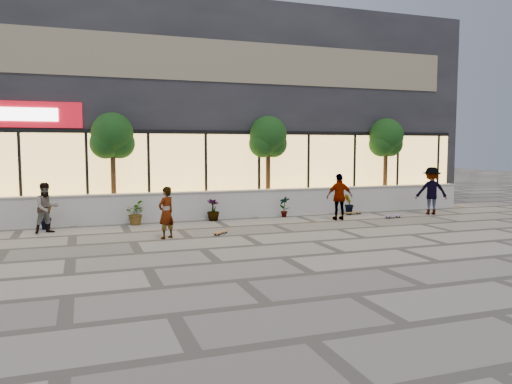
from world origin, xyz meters
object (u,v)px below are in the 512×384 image
object	(u,v)px
tree_midwest	(112,138)
skater_right_far	(431,191)
skateboard_right_far	(393,216)
skater_center	(166,213)
skateboard_center	(221,232)
skateboard_right_near	(354,212)
tree_east	(386,140)
skater_left	(47,208)
tree_mideast	(268,139)
skater_right_near	(340,197)

from	to	relation	value
tree_midwest	skater_right_far	bearing A→B (deg)	-11.44
tree_midwest	skateboard_right_far	xyz separation A→B (m)	(10.00, -2.81, -2.90)
tree_midwest	skater_center	world-z (taller)	tree_midwest
skateboard_center	skateboard_right_near	size ratio (longest dim) A/B	0.74
tree_east	skateboard_right_near	bearing A→B (deg)	-148.19
tree_midwest	tree_east	size ratio (longest dim) A/B	1.00
skateboard_right_near	skateboard_right_far	bearing A→B (deg)	-66.95
tree_east	skater_left	world-z (taller)	tree_east
skateboard_right_far	skater_right_far	bearing A→B (deg)	0.60
tree_mideast	skater_left	distance (m)	8.69
skater_center	skateboard_right_near	world-z (taller)	skater_center
skater_center	skater_left	bearing A→B (deg)	-66.78
tree_mideast	skateboard_center	xyz separation A→B (m)	(-3.09, -4.07, -2.91)
tree_east	skateboard_right_near	world-z (taller)	tree_east
tree_midwest	skateboard_center	size ratio (longest dim) A/B	6.16
skater_left	skater_right_near	distance (m)	9.99
skater_center	skater_right_far	xyz separation A→B (m)	(10.81, 1.78, 0.18)
skater_center	skateboard_center	xyz separation A→B (m)	(1.69, 0.15, -0.69)
skater_right_far	skater_left	bearing A→B (deg)	24.08
skateboard_right_near	skater_right_far	bearing A→B (deg)	-29.48
skater_center	skateboard_right_far	distance (m)	8.92
tree_east	skateboard_center	distance (m)	9.94
tree_mideast	skater_right_far	xyz separation A→B (m)	(6.03, -2.43, -2.04)
skater_left	skateboard_right_near	xyz separation A→B (m)	(11.23, 0.57, -0.71)
tree_east	skateboard_right_far	distance (m)	4.31
tree_mideast	skateboard_right_near	xyz separation A→B (m)	(3.08, -1.50, -2.90)
skater_left	skateboard_center	bearing A→B (deg)	-46.44
tree_midwest	skater_right_near	size ratio (longest dim) A/B	2.29
skater_center	skateboard_right_far	world-z (taller)	skater_center
tree_east	skateboard_right_far	size ratio (longest dim) A/B	4.66
tree_midwest	skateboard_right_near	size ratio (longest dim) A/B	4.57
skateboard_center	skater_right_near	bearing A→B (deg)	-27.48
tree_mideast	tree_east	size ratio (longest dim) A/B	1.00
tree_east	skateboard_right_near	distance (m)	4.06
skater_center	skater_right_near	size ratio (longest dim) A/B	0.89
skater_left	skater_right_near	world-z (taller)	skater_right_near
skater_center	skater_right_far	size ratio (longest dim) A/B	0.81
skater_right_far	skateboard_right_far	size ratio (longest dim) A/B	2.24
skater_right_near	skateboard_right_near	distance (m)	1.82
skater_right_far	skateboard_right_far	world-z (taller)	skater_right_far
tree_mideast	skater_center	size ratio (longest dim) A/B	2.56
skater_right_far	skater_right_near	bearing A→B (deg)	27.55
skateboard_right_near	skater_left	bearing A→B (deg)	171.03
tree_mideast	skateboard_center	bearing A→B (deg)	-127.25
tree_east	skateboard_right_far	world-z (taller)	tree_east
tree_east	skateboard_right_far	bearing A→B (deg)	-118.06
skater_left	skateboard_right_near	distance (m)	11.27
skater_right_near	skater_right_far	xyz separation A→B (m)	(4.19, 0.15, 0.09)
tree_midwest	skater_right_far	size ratio (longest dim) A/B	2.08
skater_right_far	skateboard_center	xyz separation A→B (m)	(-9.12, -1.63, -0.87)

